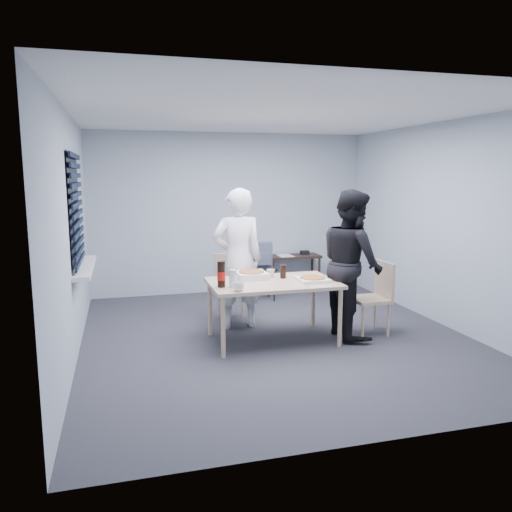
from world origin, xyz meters
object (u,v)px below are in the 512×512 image
object	(u,v)px
chair_right	(376,292)
soda_bottle	(221,275)
dining_table	(273,286)
backpack	(263,255)
mug_a	(238,286)
person_white	(238,259)
side_table	(293,260)
person_black	(351,263)
mug_b	(271,273)
chair_far	(232,282)
stool	(263,274)

from	to	relation	value
chair_right	soda_bottle	size ratio (longest dim) A/B	3.09
dining_table	backpack	world-z (taller)	backpack
soda_bottle	mug_a	bearing A→B (deg)	-59.17
person_white	side_table	bearing A→B (deg)	-127.76
chair_right	side_table	size ratio (longest dim) A/B	1.00
mug_a	person_white	bearing A→B (deg)	77.28
person_black	mug_a	distance (m)	1.51
backpack	mug_b	size ratio (longest dim) A/B	3.88
dining_table	backpack	size ratio (longest dim) A/B	3.77
dining_table	chair_far	size ratio (longest dim) A/B	1.64
backpack	soda_bottle	xyz separation A→B (m)	(-1.05, -2.02, 0.15)
backpack	stool	bearing A→B (deg)	67.22
chair_right	mug_b	distance (m)	1.31
side_table	backpack	distance (m)	0.88
chair_far	soda_bottle	size ratio (longest dim) A/B	3.09
mug_b	soda_bottle	bearing A→B (deg)	-150.81
chair_far	side_table	distance (m)	1.97
soda_bottle	person_black	bearing A→B (deg)	3.41
side_table	mug_b	xyz separation A→B (m)	(-1.06, -2.16, 0.24)
dining_table	soda_bottle	xyz separation A→B (m)	(-0.63, -0.13, 0.20)
chair_right	mug_b	xyz separation A→B (m)	(-1.25, 0.31, 0.25)
dining_table	stool	size ratio (longest dim) A/B	2.84
side_table	mug_b	bearing A→B (deg)	-116.03
chair_far	dining_table	bearing A→B (deg)	-74.94
person_white	side_table	xyz separation A→B (m)	(1.37, 1.77, -0.37)
chair_right	mug_a	size ratio (longest dim) A/B	7.24
person_black	soda_bottle	xyz separation A→B (m)	(-1.60, -0.10, -0.03)
mug_b	person_black	bearing A→B (deg)	-17.18
person_black	side_table	size ratio (longest dim) A/B	1.98
person_white	mug_a	xyz separation A→B (m)	(-0.23, -1.00, -0.12)
backpack	person_black	bearing A→B (deg)	-96.91
person_black	soda_bottle	size ratio (longest dim) A/B	6.14
stool	backpack	distance (m)	0.30
chair_far	mug_b	world-z (taller)	chair_far
dining_table	mug_a	xyz separation A→B (m)	(-0.49, -0.36, 0.11)
mug_a	dining_table	bearing A→B (deg)	36.39
dining_table	side_table	world-z (taller)	dining_table
backpack	mug_b	world-z (taller)	backpack
person_black	soda_bottle	bearing A→B (deg)	93.41
chair_far	backpack	distance (m)	1.15
soda_bottle	side_table	bearing A→B (deg)	55.66
chair_right	mug_a	xyz separation A→B (m)	(-1.80, -0.30, 0.25)
chair_far	stool	bearing A→B (deg)	52.74
chair_right	mug_b	world-z (taller)	chair_right
person_black	side_table	distance (m)	2.48
chair_far	soda_bottle	xyz separation A→B (m)	(-0.36, -1.13, 0.34)
side_table	mug_b	world-z (taller)	mug_b
backpack	soda_bottle	bearing A→B (deg)	-140.30
chair_far	side_table	size ratio (longest dim) A/B	1.00
dining_table	person_white	world-z (taller)	person_white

